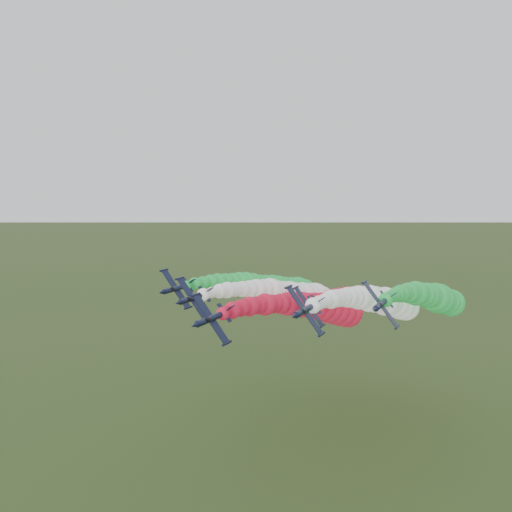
% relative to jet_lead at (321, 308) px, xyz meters
% --- Properties ---
extents(ground, '(3000.00, 3000.00, 0.00)m').
position_rel_jet_lead_xyz_m(ground, '(-0.30, -23.74, -29.67)').
color(ground, '#455726').
rests_on(ground, ground).
extents(jet_lead, '(12.93, 60.78, 16.65)m').
position_rel_jet_lead_xyz_m(jet_lead, '(0.00, 0.00, 0.00)').
color(jet_lead, '#111733').
rests_on(jet_lead, ground).
extents(jet_inner_left, '(12.79, 60.64, 16.51)m').
position_rel_jet_lead_xyz_m(jet_inner_left, '(-10.41, 10.56, 0.16)').
color(jet_inner_left, '#111733').
rests_on(jet_inner_left, ground).
extents(jet_inner_right, '(12.61, 60.46, 16.33)m').
position_rel_jet_lead_xyz_m(jet_inner_right, '(11.92, 6.68, 1.21)').
color(jet_inner_right, '#111733').
rests_on(jet_inner_right, ground).
extents(jet_outer_left, '(13.04, 60.90, 16.76)m').
position_rel_jet_lead_xyz_m(jet_outer_left, '(-16.81, 15.07, 0.56)').
color(jet_outer_left, '#111733').
rests_on(jet_outer_left, ground).
extents(jet_outer_right, '(12.67, 60.53, 16.39)m').
position_rel_jet_lead_xyz_m(jet_outer_right, '(21.37, 16.52, 1.15)').
color(jet_outer_right, '#111733').
rests_on(jet_outer_right, ground).
extents(jet_trail, '(13.17, 61.02, 16.89)m').
position_rel_jet_lead_xyz_m(jet_trail, '(6.32, 24.19, -2.36)').
color(jet_trail, '#111733').
rests_on(jet_trail, ground).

